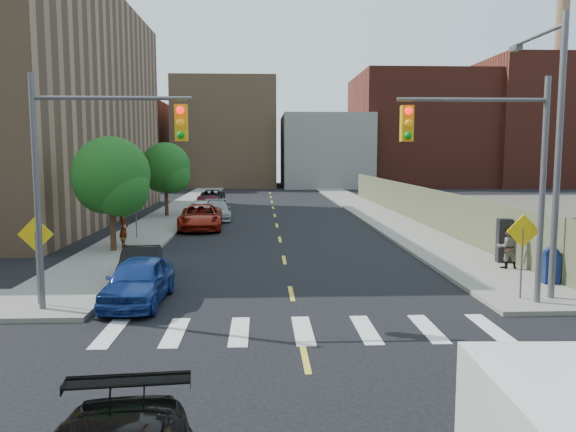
{
  "coord_description": "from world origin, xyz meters",
  "views": [
    {
      "loc": [
        -0.99,
        -10.54,
        4.73
      ],
      "look_at": [
        0.16,
        13.76,
        2.0
      ],
      "focal_mm": 35.0,
      "sensor_mm": 36.0,
      "label": 1
    }
  ],
  "objects": [
    {
      "name": "streetlight_ne",
      "position": [
        8.2,
        6.9,
        5.22
      ],
      "size": [
        0.25,
        3.7,
        9.0
      ],
      "color": "#59595E",
      "rests_on": "ground"
    },
    {
      "name": "smokestack",
      "position": [
        42.0,
        70.0,
        14.0
      ],
      "size": [
        1.8,
        1.8,
        28.0
      ],
      "primitive_type": "cylinder",
      "color": "#8C6B4C",
      "rests_on": "ground"
    },
    {
      "name": "parked_car_grey",
      "position": [
        -5.5,
        40.62,
        0.7
      ],
      "size": [
        2.57,
        5.17,
        1.41
      ],
      "primitive_type": "imported",
      "rotation": [
        0.0,
        0.0,
        0.05
      ],
      "color": "black",
      "rests_on": "ground"
    },
    {
      "name": "tree_west_near",
      "position": [
        -8.0,
        16.05,
        3.48
      ],
      "size": [
        3.66,
        3.64,
        5.52
      ],
      "color": "#332114",
      "rests_on": "ground"
    },
    {
      "name": "bg_bldg_midwest",
      "position": [
        -6.0,
        72.0,
        7.5
      ],
      "size": [
        14.0,
        16.0,
        15.0
      ],
      "primitive_type": "cube",
      "color": "#8C6B4C",
      "rests_on": "ground"
    },
    {
      "name": "bg_bldg_east",
      "position": [
        22.0,
        72.0,
        8.0
      ],
      "size": [
        18.0,
        18.0,
        16.0
      ],
      "primitive_type": "cube",
      "color": "#592319",
      "rests_on": "ground"
    },
    {
      "name": "bg_bldg_west",
      "position": [
        -22.0,
        70.0,
        6.0
      ],
      "size": [
        14.0,
        18.0,
        12.0
      ],
      "primitive_type": "cube",
      "color": "#592319",
      "rests_on": "ground"
    },
    {
      "name": "warn_sign_ne",
      "position": [
        7.2,
        6.5,
        1.99
      ],
      "size": [
        1.06,
        0.06,
        2.83
      ],
      "color": "#59595E",
      "rests_on": "ground"
    },
    {
      "name": "parked_car_red",
      "position": [
        -4.79,
        24.33,
        0.78
      ],
      "size": [
        2.87,
        5.71,
        1.55
      ],
      "primitive_type": "imported",
      "rotation": [
        0.0,
        0.0,
        0.05
      ],
      "color": "maroon",
      "rests_on": "ground"
    },
    {
      "name": "sidewalk_ne",
      "position": [
        7.75,
        41.5,
        0.07
      ],
      "size": [
        3.5,
        73.0,
        0.15
      ],
      "primitive_type": "cube",
      "color": "gray",
      "rests_on": "ground"
    },
    {
      "name": "parked_car_black",
      "position": [
        -5.5,
        10.18,
        0.62
      ],
      "size": [
        1.68,
        3.89,
        1.24
      ],
      "primitive_type": "imported",
      "rotation": [
        0.0,
        0.0,
        0.1
      ],
      "color": "black",
      "rests_on": "ground"
    },
    {
      "name": "payphone",
      "position": [
        9.2,
        12.35,
        1.07
      ],
      "size": [
        0.59,
        0.51,
        1.85
      ],
      "primitive_type": "cube",
      "rotation": [
        0.0,
        0.0,
        -0.11
      ],
      "color": "black",
      "rests_on": "sidewalk_ne"
    },
    {
      "name": "parked_car_blue",
      "position": [
        -4.89,
        7.0,
        0.73
      ],
      "size": [
        1.87,
        4.34,
        1.46
      ],
      "primitive_type": "imported",
      "rotation": [
        0.0,
        0.0,
        -0.03
      ],
      "color": "navy",
      "rests_on": "ground"
    },
    {
      "name": "signal_nw",
      "position": [
        -5.98,
        6.0,
        4.53
      ],
      "size": [
        4.59,
        0.3,
        7.0
      ],
      "color": "#59595E",
      "rests_on": "ground"
    },
    {
      "name": "parked_car_maroon",
      "position": [
        -5.28,
        33.33,
        0.68
      ],
      "size": [
        1.44,
        4.12,
        1.36
      ],
      "primitive_type": "imported",
      "rotation": [
        0.0,
        0.0,
        0.0
      ],
      "color": "#430D16",
      "rests_on": "ground"
    },
    {
      "name": "tree_west_far",
      "position": [
        -8.0,
        31.05,
        3.48
      ],
      "size": [
        3.66,
        3.64,
        5.52
      ],
      "color": "#332114",
      "rests_on": "ground"
    },
    {
      "name": "warn_sign_midwest",
      "position": [
        -7.8,
        20.0,
        1.99
      ],
      "size": [
        1.06,
        0.06,
        2.83
      ],
      "color": "#59595E",
      "rests_on": "ground"
    },
    {
      "name": "parked_car_white",
      "position": [
        -5.36,
        29.89,
        0.72
      ],
      "size": [
        1.84,
        4.26,
        1.43
      ],
      "primitive_type": "imported",
      "rotation": [
        0.0,
        0.0,
        -0.04
      ],
      "color": "silver",
      "rests_on": "ground"
    },
    {
      "name": "signal_ne",
      "position": [
        5.98,
        6.0,
        4.53
      ],
      "size": [
        4.59,
        0.3,
        7.0
      ],
      "color": "#59595E",
      "rests_on": "ground"
    },
    {
      "name": "parked_car_silver",
      "position": [
        -4.2,
        29.25,
        0.69
      ],
      "size": [
        2.38,
        4.93,
        1.38
      ],
      "primitive_type": "imported",
      "rotation": [
        0.0,
        0.0,
        0.09
      ],
      "color": "#929599",
      "rests_on": "ground"
    },
    {
      "name": "fence_north",
      "position": [
        9.6,
        28.0,
        1.25
      ],
      "size": [
        0.12,
        44.0,
        2.5
      ],
      "primitive_type": "cube",
      "color": "#576043",
      "rests_on": "ground"
    },
    {
      "name": "pedestrian_east",
      "position": [
        8.8,
        11.14,
        1.0
      ],
      "size": [
        0.83,
        0.65,
        1.7
      ],
      "primitive_type": "imported",
      "rotation": [
        0.0,
        0.0,
        3.15
      ],
      "color": "gray",
      "rests_on": "sidewalk_ne"
    },
    {
      "name": "ground",
      "position": [
        0.0,
        0.0,
        0.0
      ],
      "size": [
        160.0,
        160.0,
        0.0
      ],
      "primitive_type": "plane",
      "color": "black",
      "rests_on": "ground"
    },
    {
      "name": "mailbox",
      "position": [
        9.2,
        8.45,
        0.78
      ],
      "size": [
        0.56,
        0.44,
        1.3
      ],
      "rotation": [
        0.0,
        0.0,
        -0.07
      ],
      "color": "#0D1B51",
      "rests_on": "sidewalk_ne"
    },
    {
      "name": "bg_bldg_fareast",
      "position": [
        38.0,
        70.0,
        9.0
      ],
      "size": [
        14.0,
        16.0,
        18.0
      ],
      "primitive_type": "cube",
      "color": "#592319",
      "rests_on": "ground"
    },
    {
      "name": "warn_sign_nw",
      "position": [
        -7.8,
        6.5,
        1.99
      ],
      "size": [
        1.06,
        0.06,
        2.83
      ],
      "color": "#59595E",
      "rests_on": "ground"
    },
    {
      "name": "sidewalk_nw",
      "position": [
        -7.75,
        41.5,
        0.07
      ],
      "size": [
        3.5,
        73.0,
        0.15
      ],
      "primitive_type": "cube",
      "color": "gray",
      "rests_on": "ground"
    },
    {
      "name": "pedestrian_west",
      "position": [
        -7.78,
        17.13,
        1.01
      ],
      "size": [
        0.45,
        0.65,
        1.73
      ],
      "primitive_type": "imported",
      "rotation": [
        0.0,
        0.0,
        1.62
      ],
      "color": "gray",
      "rests_on": "sidewalk_nw"
    },
    {
      "name": "bg_bldg_center",
      "position": [
        8.0,
        70.0,
        5.0
      ],
      "size": [
        12.0,
        16.0,
        10.0
      ],
      "primitive_type": "cube",
      "color": "gray",
      "rests_on": "ground"
    }
  ]
}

